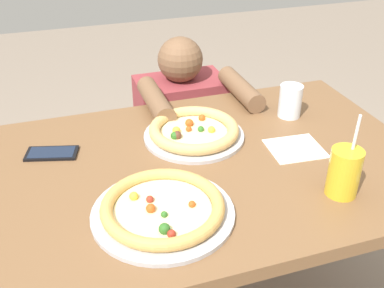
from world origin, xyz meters
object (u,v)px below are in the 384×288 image
(drink_cup_colored, at_px, (344,172))
(diner_seated, at_px, (182,149))
(pizza_near, at_px, (163,209))
(water_cup_clear, at_px, (290,101))
(pizza_far, at_px, (194,131))
(cell_phone, at_px, (52,153))

(drink_cup_colored, height_order, diner_seated, drink_cup_colored)
(pizza_near, height_order, drink_cup_colored, drink_cup_colored)
(drink_cup_colored, bearing_deg, water_cup_clear, 79.10)
(pizza_far, bearing_deg, diner_seated, 77.85)
(pizza_near, distance_m, drink_cup_colored, 0.47)
(drink_cup_colored, distance_m, diner_seated, 0.95)
(pizza_near, relative_size, cell_phone, 2.15)
(pizza_far, bearing_deg, water_cup_clear, 6.49)
(pizza_far, xyz_separation_m, diner_seated, (0.10, 0.45, -0.35))
(pizza_far, bearing_deg, pizza_near, -119.71)
(pizza_near, distance_m, pizza_far, 0.39)
(pizza_near, bearing_deg, water_cup_clear, 34.51)
(pizza_near, distance_m, diner_seated, 0.90)
(pizza_near, distance_m, cell_phone, 0.44)
(cell_phone, height_order, diner_seated, diner_seated)
(diner_seated, bearing_deg, pizza_near, -110.18)
(drink_cup_colored, distance_m, water_cup_clear, 0.44)
(pizza_near, xyz_separation_m, cell_phone, (-0.24, 0.37, -0.02))
(pizza_far, relative_size, water_cup_clear, 2.84)
(water_cup_clear, bearing_deg, pizza_far, -173.51)
(pizza_far, height_order, cell_phone, pizza_far)
(pizza_far, relative_size, drink_cup_colored, 1.37)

